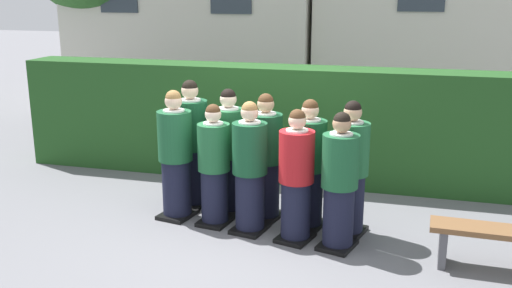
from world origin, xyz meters
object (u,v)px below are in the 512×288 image
at_px(student_rear_row_1, 229,154).
at_px(student_rear_row_4, 350,172).
at_px(student_in_red_blazer, 296,179).
at_px(student_rear_row_0, 191,147).
at_px(student_front_row_1, 214,168).
at_px(student_rear_row_2, 265,160).
at_px(student_front_row_0, 176,158).
at_px(student_front_row_2, 250,171).
at_px(student_front_row_4, 339,185).
at_px(wooden_bench, 499,240).
at_px(student_rear_row_3, 309,168).

distance_m(student_rear_row_1, student_rear_row_4, 1.65).
xyz_separation_m(student_in_red_blazer, student_rear_row_0, (-1.59, 0.77, 0.08)).
height_order(student_front_row_1, student_rear_row_2, student_rear_row_2).
xyz_separation_m(student_front_row_0, student_front_row_2, (1.04, -0.19, -0.03)).
relative_size(student_front_row_4, wooden_bench, 1.13).
bearing_deg(student_rear_row_0, student_rear_row_3, -11.49).
bearing_deg(student_front_row_4, student_rear_row_1, 153.90).
distance_m(student_front_row_2, student_in_red_blazer, 0.60).
height_order(student_front_row_1, student_rear_row_4, student_rear_row_4).
xyz_separation_m(student_front_row_2, student_rear_row_2, (0.08, 0.45, 0.01)).
height_order(student_front_row_4, student_rear_row_4, student_rear_row_4).
height_order(student_rear_row_2, wooden_bench, student_rear_row_2).
relative_size(student_rear_row_2, wooden_bench, 1.16).
bearing_deg(student_rear_row_0, student_front_row_2, -33.13).
height_order(student_rear_row_4, wooden_bench, student_rear_row_4).
bearing_deg(student_front_row_2, student_rear_row_3, 25.63).
xyz_separation_m(student_rear_row_1, student_rear_row_4, (1.62, -0.33, -0.01)).
bearing_deg(student_front_row_4, student_front_row_2, 170.01).
bearing_deg(student_front_row_2, student_rear_row_1, 128.30).
bearing_deg(student_front_row_4, wooden_bench, -4.82).
bearing_deg(wooden_bench, student_front_row_4, 175.18).
height_order(student_front_row_4, student_rear_row_3, student_rear_row_3).
bearing_deg(student_front_row_2, student_front_row_4, -9.99).
bearing_deg(student_front_row_1, student_in_red_blazer, -11.53).
distance_m(student_front_row_2, student_rear_row_2, 0.46).
bearing_deg(student_rear_row_3, student_front_row_1, -169.62).
height_order(student_in_red_blazer, student_rear_row_2, student_rear_row_2).
height_order(student_front_row_4, wooden_bench, student_front_row_4).
bearing_deg(student_rear_row_2, student_rear_row_0, 169.48).
relative_size(student_front_row_4, student_rear_row_0, 0.92).
bearing_deg(student_front_row_0, student_rear_row_1, 31.93).
bearing_deg(student_rear_row_1, student_rear_row_3, -12.59).
distance_m(student_front_row_4, student_rear_row_4, 0.44).
distance_m(student_front_row_2, student_rear_row_4, 1.20).
height_order(student_front_row_2, wooden_bench, student_front_row_2).
bearing_deg(student_front_row_4, student_rear_row_2, 147.64).
xyz_separation_m(student_in_red_blazer, wooden_bench, (2.21, -0.22, -0.40)).
height_order(student_front_row_2, student_front_row_4, student_front_row_2).
xyz_separation_m(student_front_row_1, student_rear_row_3, (1.15, 0.21, 0.04)).
height_order(student_front_row_0, student_front_row_1, student_front_row_0).
distance_m(student_in_red_blazer, student_rear_row_2, 0.77).
relative_size(student_front_row_0, student_rear_row_1, 1.01).
relative_size(student_rear_row_0, student_rear_row_1, 1.05).
relative_size(student_rear_row_2, student_rear_row_3, 1.01).
bearing_deg(student_front_row_1, student_rear_row_4, 4.48).
bearing_deg(student_front_row_2, student_rear_row_0, 146.87).
bearing_deg(student_rear_row_2, student_rear_row_4, -11.28).
bearing_deg(student_rear_row_4, student_rear_row_0, 169.10).
height_order(student_rear_row_1, student_rear_row_2, student_rear_row_1).
height_order(student_front_row_1, student_in_red_blazer, student_in_red_blazer).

